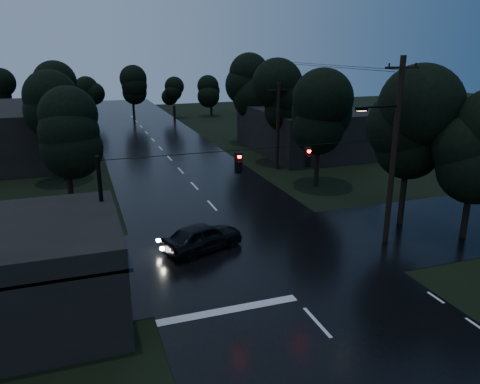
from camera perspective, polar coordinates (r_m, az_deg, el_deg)
main_road at (r=41.32m, az=-7.24°, el=2.57°), size 12.00×120.00×0.02m
cross_street at (r=24.94m, az=1.69°, el=-7.36°), size 60.00×9.00×0.02m
building_far_right at (r=49.19m, az=7.89°, el=7.53°), size 10.00×14.00×4.40m
building_far_left at (r=50.12m, az=-25.86°, el=6.50°), size 10.00×16.00×5.00m
utility_pole_main at (r=25.97m, az=18.14°, el=5.02°), size 3.50×0.30×10.00m
utility_pole_far at (r=41.15m, az=4.63°, el=8.12°), size 2.00×0.30×7.50m
anchor_pole_left at (r=21.47m, az=-16.32°, el=-3.59°), size 0.18×0.18×6.00m
span_signals at (r=22.54m, az=4.05°, el=4.03°), size 15.00×0.37×1.12m
tree_corner_near at (r=28.98m, az=20.03°, el=7.51°), size 4.48×4.48×9.44m
tree_corner_far at (r=28.28m, az=26.84°, el=4.92°), size 3.92×3.92×8.26m
tree_left_a at (r=31.58m, az=-20.66°, el=6.79°), size 3.92×3.92×8.26m
tree_left_b at (r=39.46m, az=-21.48°, el=9.15°), size 4.20×4.20×8.85m
tree_left_c at (r=49.39m, az=-21.96°, el=10.95°), size 4.48×4.48×9.44m
tree_right_a at (r=35.88m, az=9.64°, el=9.39°), size 4.20×4.20×8.85m
tree_right_b at (r=43.21m, az=5.23°, el=11.37°), size 4.48×4.48×9.44m
tree_right_c at (r=52.62m, az=1.26°, el=12.89°), size 4.76×4.76×10.03m
car at (r=24.99m, az=-4.59°, el=-5.45°), size 4.80×3.20×1.52m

